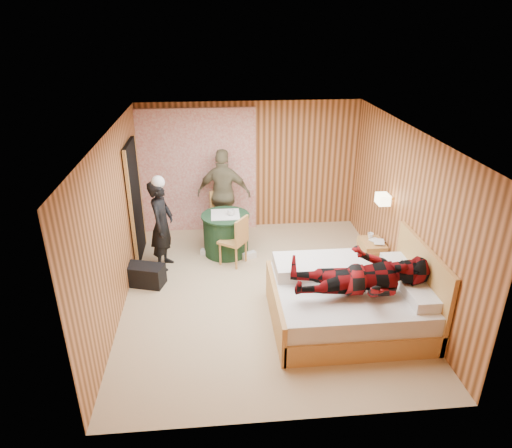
{
  "coord_description": "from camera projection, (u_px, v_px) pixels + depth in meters",
  "views": [
    {
      "loc": [
        -0.68,
        -5.99,
        3.9
      ],
      "look_at": [
        -0.09,
        0.24,
        1.05
      ],
      "focal_mm": 32.0,
      "sensor_mm": 36.0,
      "label": 1
    }
  ],
  "objects": [
    {
      "name": "chair_far",
      "position": [
        223.0,
        211.0,
        8.66
      ],
      "size": [
        0.55,
        0.55,
        0.93
      ],
      "rotation": [
        0.0,
        0.0,
        0.41
      ],
      "color": "tan",
      "rests_on": "floor"
    },
    {
      "name": "wall_right",
      "position": [
        405.0,
        213.0,
        6.76
      ],
      "size": [
        0.02,
        5.0,
        2.5
      ],
      "primitive_type": "cube",
      "color": "#C77F4C",
      "rests_on": "floor"
    },
    {
      "name": "wall_lamp",
      "position": [
        383.0,
        199.0,
        7.13
      ],
      "size": [
        0.26,
        0.24,
        0.16
      ],
      "color": "gold",
      "rests_on": "wall_right"
    },
    {
      "name": "wall_left",
      "position": [
        116.0,
        224.0,
        6.4
      ],
      "size": [
        0.02,
        5.0,
        2.5
      ],
      "primitive_type": "cube",
      "color": "#C77F4C",
      "rests_on": "floor"
    },
    {
      "name": "sneaker_right",
      "position": [
        249.0,
        255.0,
        8.05
      ],
      "size": [
        0.27,
        0.2,
        0.11
      ],
      "primitive_type": "cube",
      "rotation": [
        0.0,
        0.0,
        0.43
      ],
      "color": "white",
      "rests_on": "floor"
    },
    {
      "name": "doorway",
      "position": [
        135.0,
        202.0,
        7.77
      ],
      "size": [
        0.06,
        0.9,
        2.05
      ],
      "primitive_type": "cube",
      "color": "black",
      "rests_on": "floor"
    },
    {
      "name": "book_upper",
      "position": [
        374.0,
        241.0,
        7.5
      ],
      "size": [
        0.22,
        0.26,
        0.02
      ],
      "primitive_type": "imported",
      "rotation": [
        0.0,
        0.0,
        -0.28
      ],
      "color": "white",
      "rests_on": "nightstand"
    },
    {
      "name": "sneaker_left",
      "position": [
        208.0,
        252.0,
        8.16
      ],
      "size": [
        0.26,
        0.17,
        0.11
      ],
      "primitive_type": "cube",
      "rotation": [
        0.0,
        0.0,
        -0.36
      ],
      "color": "white",
      "rests_on": "floor"
    },
    {
      "name": "man_on_bed",
      "position": [
        363.0,
        267.0,
        5.79
      ],
      "size": [
        0.86,
        0.67,
        1.77
      ],
      "primitive_type": "imported",
      "rotation": [
        0.0,
        1.57,
        0.0
      ],
      "color": "maroon",
      "rests_on": "bed"
    },
    {
      "name": "nightstand",
      "position": [
        371.0,
        254.0,
        7.66
      ],
      "size": [
        0.38,
        0.52,
        0.5
      ],
      "color": "tan",
      "rests_on": "floor"
    },
    {
      "name": "chair_near",
      "position": [
        237.0,
        237.0,
        7.68
      ],
      "size": [
        0.55,
        0.55,
        0.88
      ],
      "rotation": [
        0.0,
        0.0,
        -2.17
      ],
      "color": "tan",
      "rests_on": "floor"
    },
    {
      "name": "woman_standing",
      "position": [
        162.0,
        225.0,
        7.51
      ],
      "size": [
        0.48,
        0.63,
        1.54
      ],
      "primitive_type": "imported",
      "rotation": [
        0.0,
        0.0,
        1.35
      ],
      "color": "black",
      "rests_on": "floor"
    },
    {
      "name": "man_at_table",
      "position": [
        224.0,
        194.0,
        8.56
      ],
      "size": [
        1.07,
        0.61,
        1.72
      ],
      "primitive_type": "imported",
      "rotation": [
        0.0,
        0.0,
        2.94
      ],
      "color": "#71694B",
      "rests_on": "floor"
    },
    {
      "name": "bed",
      "position": [
        351.0,
        301.0,
        6.27
      ],
      "size": [
        2.11,
        1.66,
        1.14
      ],
      "color": "tan",
      "rests_on": "floor"
    },
    {
      "name": "duffel_bag",
      "position": [
        145.0,
        275.0,
        7.22
      ],
      "size": [
        0.67,
        0.48,
        0.34
      ],
      "primitive_type": "cube",
      "rotation": [
        0.0,
        0.0,
        -0.29
      ],
      "color": "black",
      "rests_on": "floor"
    },
    {
      "name": "cup_table",
      "position": [
        231.0,
        213.0,
        7.91
      ],
      "size": [
        0.14,
        0.14,
        0.1
      ],
      "primitive_type": "imported",
      "rotation": [
        0.0,
        0.0,
        0.14
      ],
      "color": "white",
      "rests_on": "round_table"
    },
    {
      "name": "book_lower",
      "position": [
        374.0,
        242.0,
        7.51
      ],
      "size": [
        0.26,
        0.28,
        0.02
      ],
      "primitive_type": "imported",
      "rotation": [
        0.0,
        0.0,
        0.6
      ],
      "color": "white",
      "rests_on": "nightstand"
    },
    {
      "name": "ceiling",
      "position": [
        265.0,
        132.0,
        6.06
      ],
      "size": [
        4.2,
        5.0,
        0.01
      ],
      "primitive_type": "cube",
      "color": "white",
      "rests_on": "wall_back"
    },
    {
      "name": "cup_nightstand",
      "position": [
        370.0,
        236.0,
        7.65
      ],
      "size": [
        0.13,
        0.13,
        0.09
      ],
      "primitive_type": "imported",
      "rotation": [
        0.0,
        0.0,
        0.37
      ],
      "color": "white",
      "rests_on": "nightstand"
    },
    {
      "name": "wall_back",
      "position": [
        250.0,
        167.0,
        8.85
      ],
      "size": [
        4.2,
        0.02,
        2.5
      ],
      "primitive_type": "cube",
      "color": "#C77F4C",
      "rests_on": "floor"
    },
    {
      "name": "curtain",
      "position": [
        198.0,
        172.0,
        8.72
      ],
      "size": [
        2.2,
        0.08,
        2.4
      ],
      "primitive_type": "cube",
      "color": "silver",
      "rests_on": "floor"
    },
    {
      "name": "floor",
      "position": [
        263.0,
        291.0,
        7.1
      ],
      "size": [
        4.2,
        5.0,
        0.01
      ],
      "primitive_type": "cube",
      "color": "tan",
      "rests_on": "ground"
    },
    {
      "name": "round_table",
      "position": [
        226.0,
        234.0,
        8.12
      ],
      "size": [
        0.85,
        0.85,
        0.75
      ],
      "color": "#1B3A22",
      "rests_on": "floor"
    }
  ]
}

